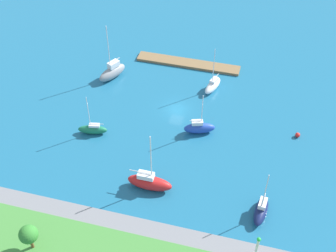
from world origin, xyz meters
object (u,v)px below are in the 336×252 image
park_tree_midwest (28,235)px  mooring_buoy_red (298,135)px  pier_dock (188,63)px  sailboat_blue_along_channel (199,128)px  sailboat_white_mid_basin (213,85)px  sailboat_gray_near_pier (112,72)px  harbor_beacon (258,245)px  sailboat_red_far_north (149,182)px  sailboat_green_inner_mooring (93,129)px  sailboat_navy_lone_south (261,210)px

park_tree_midwest → mooring_buoy_red: (-33.66, -32.37, -3.79)m
pier_dock → sailboat_blue_along_channel: size_ratio=2.59×
park_tree_midwest → sailboat_blue_along_channel: size_ratio=0.51×
sailboat_white_mid_basin → sailboat_gray_near_pier: size_ratio=0.79×
harbor_beacon → sailboat_white_mid_basin: 37.01m
park_tree_midwest → sailboat_blue_along_channel: bearing=-120.2°
pier_dock → sailboat_gray_near_pier: 16.02m
park_tree_midwest → sailboat_gray_near_pier: bearing=-85.4°
pier_dock → park_tree_midwest: 49.81m
sailboat_red_far_north → sailboat_green_inner_mooring: (13.06, -9.16, -0.37)m
park_tree_midwest → sailboat_navy_lone_south: 32.75m
sailboat_navy_lone_south → mooring_buoy_red: bearing=172.4°
park_tree_midwest → sailboat_blue_along_channel: sailboat_blue_along_channel is taller
sailboat_red_far_north → sailboat_blue_along_channel: (-4.86, -14.13, -0.17)m
pier_dock → sailboat_blue_along_channel: (-6.48, 19.46, 0.85)m
sailboat_gray_near_pier → harbor_beacon: bearing=71.7°
park_tree_midwest → sailboat_red_far_north: 19.41m
sailboat_gray_near_pier → mooring_buoy_red: bearing=105.5°
pier_dock → sailboat_gray_near_pier: (13.64, 8.32, 1.16)m
pier_dock → sailboat_white_mid_basin: 9.57m
sailboat_white_mid_basin → mooring_buoy_red: (-16.74, 9.20, -0.58)m
harbor_beacon → sailboat_red_far_north: bearing=-25.3°
sailboat_blue_along_channel → sailboat_navy_lone_south: bearing=-68.5°
pier_dock → sailboat_green_inner_mooring: bearing=64.9°
sailboat_white_mid_basin → sailboat_green_inner_mooring: 25.04m
pier_dock → sailboat_blue_along_channel: bearing=108.4°
pier_dock → sailboat_blue_along_channel: sailboat_blue_along_channel is taller
sailboat_green_inner_mooring → mooring_buoy_red: bearing=-178.1°
harbor_beacon → sailboat_green_inner_mooring: sailboat_green_inner_mooring is taller
sailboat_navy_lone_south → sailboat_green_inner_mooring: bearing=-101.9°
harbor_beacon → sailboat_gray_near_pier: size_ratio=0.31×
harbor_beacon → sailboat_gray_near_pier: (32.55, -33.45, -1.89)m
harbor_beacon → sailboat_blue_along_channel: bearing=-60.9°
harbor_beacon → sailboat_navy_lone_south: size_ratio=0.41×
sailboat_blue_along_channel → sailboat_white_mid_basin: (-0.03, -12.49, -0.11)m
pier_dock → harbor_beacon: (-18.92, 41.77, 3.05)m
pier_dock → park_tree_midwest: park_tree_midwest is taller
harbor_beacon → sailboat_navy_lone_south: 7.87m
sailboat_red_far_north → sailboat_green_inner_mooring: size_ratio=1.39×
park_tree_midwest → sailboat_blue_along_channel: 33.78m
sailboat_red_far_north → sailboat_gray_near_pier: sailboat_gray_near_pier is taller
mooring_buoy_red → park_tree_midwest: bearing=43.9°
sailboat_green_inner_mooring → sailboat_navy_lone_south: bearing=150.6°
sailboat_red_far_north → harbor_beacon: bearing=-25.7°
pier_dock → sailboat_red_far_north: bearing=92.8°
park_tree_midwest → harbor_beacon: bearing=-167.0°
sailboat_green_inner_mooring → sailboat_gray_near_pier: (2.20, -16.12, 0.51)m
harbor_beacon → mooring_buoy_red: 26.11m
mooring_buoy_red → sailboat_navy_lone_south: bearing=76.4°
harbor_beacon → sailboat_gray_near_pier: bearing=-45.8°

